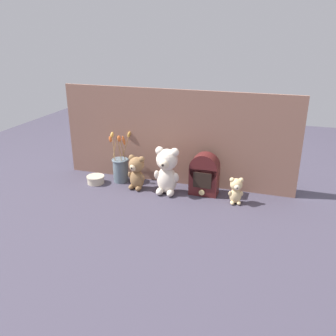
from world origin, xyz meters
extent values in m
plane|color=#3D3847|center=(0.00, 0.00, 0.00)|extent=(4.00, 4.00, 0.00)
cube|color=#845B4C|center=(0.00, 0.17, 0.31)|extent=(1.51, 0.02, 0.61)
ellipsoid|color=beige|center=(0.00, 0.00, 0.09)|extent=(0.13, 0.10, 0.17)
sphere|color=beige|center=(0.00, 0.00, 0.22)|extent=(0.13, 0.13, 0.13)
sphere|color=beige|center=(0.00, -0.05, 0.21)|extent=(0.06, 0.06, 0.06)
sphere|color=black|center=(0.00, -0.08, 0.21)|extent=(0.02, 0.02, 0.02)
sphere|color=beige|center=(0.05, 0.00, 0.27)|extent=(0.05, 0.05, 0.05)
sphere|color=beige|center=(-0.05, 0.00, 0.27)|extent=(0.05, 0.05, 0.05)
ellipsoid|color=beige|center=(0.06, -0.01, 0.12)|extent=(0.04, 0.06, 0.08)
ellipsoid|color=beige|center=(-0.06, -0.01, 0.12)|extent=(0.04, 0.06, 0.08)
ellipsoid|color=beige|center=(0.03, -0.04, 0.02)|extent=(0.04, 0.07, 0.04)
ellipsoid|color=beige|center=(-0.03, -0.04, 0.02)|extent=(0.04, 0.07, 0.04)
ellipsoid|color=olive|center=(-0.20, 0.00, 0.06)|extent=(0.11, 0.09, 0.13)
sphere|color=olive|center=(-0.20, 0.00, 0.16)|extent=(0.10, 0.10, 0.10)
sphere|color=#D1B289|center=(-0.21, -0.03, 0.16)|extent=(0.05, 0.05, 0.05)
sphere|color=black|center=(-0.21, -0.05, 0.16)|extent=(0.01, 0.01, 0.01)
sphere|color=olive|center=(-0.16, 0.00, 0.20)|extent=(0.04, 0.04, 0.04)
sphere|color=olive|center=(-0.23, 0.01, 0.20)|extent=(0.04, 0.04, 0.04)
ellipsoid|color=olive|center=(-0.16, -0.01, 0.09)|extent=(0.03, 0.05, 0.06)
ellipsoid|color=olive|center=(-0.24, 0.00, 0.09)|extent=(0.03, 0.05, 0.06)
ellipsoid|color=olive|center=(-0.18, -0.03, 0.02)|extent=(0.04, 0.06, 0.03)
ellipsoid|color=olive|center=(-0.23, -0.02, 0.02)|extent=(0.04, 0.06, 0.03)
ellipsoid|color=#DBBC84|center=(0.42, -0.01, 0.05)|extent=(0.08, 0.07, 0.09)
sphere|color=#DBBC84|center=(0.42, -0.01, 0.12)|extent=(0.07, 0.07, 0.07)
sphere|color=beige|center=(0.43, -0.04, 0.11)|extent=(0.03, 0.03, 0.03)
sphere|color=black|center=(0.43, -0.05, 0.11)|extent=(0.01, 0.01, 0.01)
sphere|color=#DBBC84|center=(0.45, -0.01, 0.15)|extent=(0.03, 0.03, 0.03)
sphere|color=#DBBC84|center=(0.40, -0.02, 0.15)|extent=(0.03, 0.03, 0.03)
ellipsoid|color=#DBBC84|center=(0.45, -0.01, 0.06)|extent=(0.03, 0.04, 0.04)
ellipsoid|color=#DBBC84|center=(0.39, -0.03, 0.06)|extent=(0.03, 0.04, 0.04)
ellipsoid|color=#DBBC84|center=(0.44, -0.03, 0.01)|extent=(0.03, 0.04, 0.02)
ellipsoid|color=#DBBC84|center=(0.41, -0.04, 0.01)|extent=(0.03, 0.04, 0.02)
cylinder|color=slate|center=(-0.35, 0.08, 0.08)|extent=(0.10, 0.10, 0.16)
torus|color=slate|center=(-0.35, 0.08, 0.15)|extent=(0.11, 0.11, 0.01)
cylinder|color=#9E7542|center=(-0.32, 0.12, 0.23)|extent=(0.07, 0.03, 0.15)
ellipsoid|color=gold|center=(-0.31, 0.15, 0.30)|extent=(0.04, 0.03, 0.05)
cylinder|color=#9E7542|center=(-0.33, 0.05, 0.23)|extent=(0.02, 0.01, 0.15)
ellipsoid|color=#C65B28|center=(-0.33, 0.04, 0.31)|extent=(0.03, 0.03, 0.04)
cylinder|color=#9E7542|center=(-0.39, 0.09, 0.23)|extent=(0.02, 0.05, 0.15)
ellipsoid|color=gold|center=(-0.41, 0.10, 0.31)|extent=(0.03, 0.04, 0.05)
cylinder|color=#9E7542|center=(-0.32, 0.06, 0.23)|extent=(0.02, 0.03, 0.14)
ellipsoid|color=#C65B28|center=(-0.30, 0.05, 0.29)|extent=(0.03, 0.04, 0.07)
cylinder|color=#9E7542|center=(-0.38, 0.05, 0.23)|extent=(0.03, 0.03, 0.14)
ellipsoid|color=#C65B28|center=(-0.39, 0.04, 0.30)|extent=(0.03, 0.03, 0.04)
cube|color=#4C1919|center=(0.22, 0.05, 0.09)|extent=(0.17, 0.10, 0.17)
cylinder|color=#4C1919|center=(0.22, 0.05, 0.17)|extent=(0.17, 0.10, 0.17)
cube|color=black|center=(0.22, 0.01, 0.11)|extent=(0.11, 0.01, 0.10)
cylinder|color=#D6BC7A|center=(0.22, 0.00, 0.03)|extent=(0.03, 0.01, 0.03)
cylinder|color=beige|center=(-0.49, -0.01, 0.02)|extent=(0.11, 0.11, 0.04)
cylinder|color=beige|center=(-0.49, -0.01, 0.05)|extent=(0.11, 0.11, 0.01)
camera|label=1|loc=(0.62, -1.90, 0.95)|focal=38.00mm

